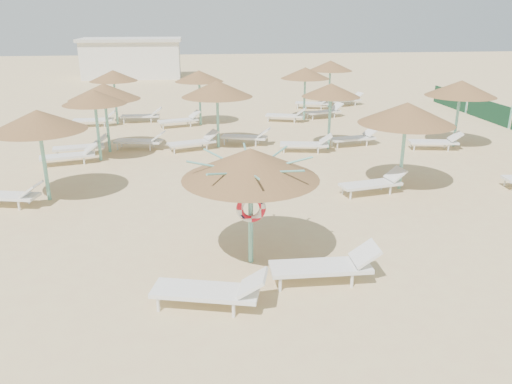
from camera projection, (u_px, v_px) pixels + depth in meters
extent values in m
plane|color=#D1BB7F|center=(245.00, 264.00, 11.02)|extent=(120.00, 120.00, 0.00)
cylinder|color=#6CBBAB|center=(251.00, 216.00, 10.76)|extent=(0.11, 0.11, 2.18)
cone|color=brown|center=(250.00, 164.00, 10.36)|extent=(2.91, 2.91, 0.65)
cylinder|color=#6CBBAB|center=(251.00, 175.00, 10.44)|extent=(0.20, 0.20, 0.12)
cylinder|color=#6CBBAB|center=(282.00, 165.00, 10.45)|extent=(1.31, 0.04, 0.34)
cylinder|color=#6CBBAB|center=(270.00, 159.00, 10.87)|extent=(0.96, 0.96, 0.34)
cylinder|color=#6CBBAB|center=(247.00, 157.00, 11.00)|extent=(0.04, 1.31, 0.34)
cylinder|color=#6CBBAB|center=(226.00, 160.00, 10.76)|extent=(0.96, 0.96, 0.34)
cylinder|color=#6CBBAB|center=(218.00, 167.00, 10.30)|extent=(1.31, 0.04, 0.34)
cylinder|color=#6CBBAB|center=(230.00, 174.00, 9.88)|extent=(0.96, 0.96, 0.34)
cylinder|color=#6CBBAB|center=(254.00, 176.00, 9.75)|extent=(0.04, 1.31, 0.34)
cylinder|color=#6CBBAB|center=(277.00, 172.00, 9.99)|extent=(0.96, 0.96, 0.34)
torus|color=red|center=(251.00, 208.00, 10.59)|extent=(0.64, 0.15, 0.64)
cylinder|color=white|center=(158.00, 304.00, 9.22)|extent=(0.06, 0.06, 0.29)
cylinder|color=white|center=(167.00, 290.00, 9.71)|extent=(0.06, 0.06, 0.29)
cylinder|color=white|center=(234.00, 310.00, 9.04)|extent=(0.06, 0.06, 0.29)
cylinder|color=white|center=(238.00, 295.00, 9.53)|extent=(0.06, 0.06, 0.29)
cube|color=white|center=(205.00, 291.00, 9.30)|extent=(2.10, 1.14, 0.08)
cube|color=white|center=(253.00, 283.00, 9.10)|extent=(0.65, 0.74, 0.38)
cylinder|color=white|center=(280.00, 285.00, 9.89)|extent=(0.06, 0.06, 0.30)
cylinder|color=white|center=(276.00, 271.00, 10.39)|extent=(0.06, 0.06, 0.30)
cylinder|color=white|center=(352.00, 281.00, 10.03)|extent=(0.06, 0.06, 0.30)
cylinder|color=white|center=(345.00, 268.00, 10.54)|extent=(0.06, 0.06, 0.30)
cube|color=white|center=(320.00, 267.00, 10.16)|extent=(2.07, 0.71, 0.09)
cube|color=white|center=(365.00, 254.00, 10.16)|extent=(0.54, 0.66, 0.39)
cylinder|color=#6CBBAB|center=(44.00, 163.00, 14.42)|extent=(0.11, 0.11, 2.30)
cone|color=brown|center=(38.00, 120.00, 14.01)|extent=(2.65, 2.65, 0.60)
cylinder|color=#6CBBAB|center=(39.00, 129.00, 14.09)|extent=(0.20, 0.20, 0.12)
cylinder|color=white|center=(19.00, 206.00, 13.97)|extent=(0.06, 0.06, 0.28)
cylinder|color=white|center=(28.00, 199.00, 14.44)|extent=(0.06, 0.06, 0.28)
cube|color=white|center=(4.00, 196.00, 14.20)|extent=(1.99, 1.04, 0.08)
cube|color=white|center=(31.00, 189.00, 14.04)|extent=(0.61, 0.70, 0.36)
cylinder|color=#6CBBAB|center=(107.00, 123.00, 19.56)|extent=(0.11, 0.11, 2.30)
cone|color=brown|center=(104.00, 91.00, 19.14)|extent=(2.73, 2.73, 0.61)
cylinder|color=#6CBBAB|center=(105.00, 98.00, 19.23)|extent=(0.20, 0.20, 0.12)
cylinder|color=white|center=(57.00, 155.00, 18.93)|extent=(0.06, 0.06, 0.28)
cylinder|color=white|center=(57.00, 152.00, 19.37)|extent=(0.06, 0.06, 0.28)
cylinder|color=white|center=(94.00, 152.00, 19.35)|extent=(0.06, 0.06, 0.28)
cylinder|color=white|center=(94.00, 149.00, 19.80)|extent=(0.06, 0.06, 0.28)
cube|color=white|center=(79.00, 147.00, 19.34)|extent=(1.99, 1.01, 0.08)
cube|color=white|center=(101.00, 139.00, 19.53)|extent=(0.60, 0.69, 0.36)
cylinder|color=white|center=(117.00, 147.00, 20.15)|extent=(0.06, 0.06, 0.28)
cylinder|color=white|center=(122.00, 144.00, 20.62)|extent=(0.06, 0.06, 0.28)
cylinder|color=white|center=(150.00, 147.00, 20.03)|extent=(0.06, 0.06, 0.28)
cylinder|color=white|center=(153.00, 144.00, 20.50)|extent=(0.06, 0.06, 0.28)
cube|color=white|center=(138.00, 141.00, 20.25)|extent=(1.99, 1.01, 0.08)
cube|color=white|center=(158.00, 136.00, 20.10)|extent=(0.60, 0.69, 0.36)
cylinder|color=#6CBBAB|center=(116.00, 101.00, 24.53)|extent=(0.11, 0.11, 2.30)
cone|color=brown|center=(113.00, 76.00, 24.11)|extent=(2.31, 2.31, 0.52)
cylinder|color=#6CBBAB|center=(114.00, 80.00, 24.19)|extent=(0.20, 0.20, 0.12)
cylinder|color=white|center=(76.00, 125.00, 24.02)|extent=(0.06, 0.06, 0.28)
cylinder|color=white|center=(77.00, 123.00, 24.49)|extent=(0.06, 0.06, 0.28)
cylinder|color=white|center=(104.00, 124.00, 24.21)|extent=(0.06, 0.06, 0.28)
cylinder|color=white|center=(106.00, 122.00, 24.68)|extent=(0.06, 0.06, 0.28)
cube|color=white|center=(93.00, 120.00, 24.31)|extent=(1.92, 0.67, 0.08)
cube|color=white|center=(111.00, 114.00, 24.35)|extent=(0.50, 0.61, 0.36)
cylinder|color=white|center=(124.00, 121.00, 24.97)|extent=(0.06, 0.06, 0.28)
cylinder|color=white|center=(125.00, 119.00, 25.44)|extent=(0.06, 0.06, 0.28)
cylinder|color=white|center=(151.00, 120.00, 25.10)|extent=(0.06, 0.06, 0.28)
cylinder|color=white|center=(152.00, 118.00, 25.57)|extent=(0.06, 0.06, 0.28)
cube|color=white|center=(140.00, 116.00, 25.22)|extent=(1.92, 0.67, 0.08)
cube|color=white|center=(157.00, 111.00, 25.22)|extent=(0.50, 0.61, 0.36)
cylinder|color=#6CBBAB|center=(218.00, 120.00, 20.25)|extent=(0.11, 0.11, 2.30)
cone|color=brown|center=(217.00, 89.00, 19.83)|extent=(2.85, 2.85, 0.64)
cylinder|color=#6CBBAB|center=(217.00, 95.00, 19.91)|extent=(0.20, 0.20, 0.12)
cylinder|color=white|center=(174.00, 151.00, 19.55)|extent=(0.06, 0.06, 0.28)
cylinder|color=white|center=(171.00, 148.00, 19.97)|extent=(0.06, 0.06, 0.28)
cylinder|color=white|center=(207.00, 147.00, 20.10)|extent=(0.06, 0.06, 0.28)
cylinder|color=white|center=(202.00, 144.00, 20.52)|extent=(0.06, 0.06, 0.28)
cube|color=white|center=(191.00, 143.00, 20.02)|extent=(2.00, 1.20, 0.08)
cube|color=white|center=(211.00, 135.00, 20.29)|extent=(0.65, 0.72, 0.36)
cylinder|color=white|center=(224.00, 142.00, 20.92)|extent=(0.06, 0.06, 0.28)
cylinder|color=white|center=(227.00, 139.00, 21.38)|extent=(0.06, 0.06, 0.28)
cylinder|color=white|center=(256.00, 143.00, 20.66)|extent=(0.06, 0.06, 0.28)
cylinder|color=white|center=(258.00, 140.00, 21.13)|extent=(0.06, 0.06, 0.28)
cube|color=white|center=(244.00, 137.00, 20.94)|extent=(2.00, 1.20, 0.08)
cube|color=white|center=(264.00, 132.00, 20.70)|extent=(0.65, 0.72, 0.36)
cylinder|color=#6CBBAB|center=(200.00, 102.00, 24.37)|extent=(0.11, 0.11, 2.30)
cone|color=brown|center=(199.00, 76.00, 23.96)|extent=(2.34, 2.34, 0.53)
cylinder|color=#6CBBAB|center=(199.00, 81.00, 24.04)|extent=(0.20, 0.20, 0.12)
cylinder|color=white|center=(163.00, 127.00, 23.69)|extent=(0.06, 0.06, 0.28)
cylinder|color=white|center=(161.00, 125.00, 24.12)|extent=(0.06, 0.06, 0.28)
cylinder|color=white|center=(191.00, 124.00, 24.21)|extent=(0.06, 0.06, 0.28)
cylinder|color=white|center=(188.00, 122.00, 24.64)|extent=(0.06, 0.06, 0.28)
cube|color=white|center=(178.00, 121.00, 24.15)|extent=(2.00, 1.14, 0.08)
cube|color=white|center=(195.00, 114.00, 24.39)|extent=(0.64, 0.71, 0.36)
cylinder|color=#6CBBAB|center=(403.00, 153.00, 15.38)|extent=(0.11, 0.11, 2.30)
cone|color=brown|center=(407.00, 113.00, 14.96)|extent=(2.89, 2.89, 0.65)
cylinder|color=#6CBBAB|center=(406.00, 121.00, 15.05)|extent=(0.20, 0.20, 0.12)
cylinder|color=white|center=(351.00, 195.00, 14.76)|extent=(0.06, 0.06, 0.28)
cylinder|color=white|center=(343.00, 190.00, 15.21)|extent=(0.06, 0.06, 0.28)
cylinder|color=white|center=(390.00, 191.00, 15.16)|extent=(0.06, 0.06, 0.28)
cylinder|color=white|center=(381.00, 185.00, 15.61)|extent=(0.06, 0.06, 0.28)
cube|color=white|center=(371.00, 184.00, 15.16)|extent=(1.98, 0.97, 0.08)
cube|color=white|center=(395.00, 174.00, 15.33)|extent=(0.59, 0.68, 0.36)
cylinder|color=#6CBBAB|center=(329.00, 121.00, 20.01)|extent=(0.11, 0.11, 2.30)
cone|color=brown|center=(331.00, 90.00, 19.60)|extent=(2.31, 2.31, 0.52)
cylinder|color=#6CBBAB|center=(331.00, 96.00, 19.68)|extent=(0.20, 0.20, 0.12)
cylinder|color=white|center=(284.00, 150.00, 19.66)|extent=(0.06, 0.06, 0.28)
cylinder|color=white|center=(284.00, 147.00, 20.13)|extent=(0.06, 0.06, 0.28)
cylinder|color=white|center=(318.00, 150.00, 19.59)|extent=(0.06, 0.06, 0.28)
cylinder|color=white|center=(317.00, 147.00, 20.06)|extent=(0.06, 0.06, 0.28)
cube|color=white|center=(304.00, 144.00, 19.79)|extent=(1.98, 0.96, 0.08)
cube|color=white|center=(326.00, 139.00, 19.66)|extent=(0.59, 0.68, 0.36)
cylinder|color=white|center=(337.00, 146.00, 20.31)|extent=(0.06, 0.06, 0.28)
cylinder|color=white|center=(332.00, 143.00, 20.76)|extent=(0.06, 0.06, 0.28)
cylinder|color=white|center=(367.00, 143.00, 20.70)|extent=(0.06, 0.06, 0.28)
cylinder|color=white|center=(361.00, 140.00, 21.15)|extent=(0.06, 0.06, 0.28)
cube|color=white|center=(352.00, 138.00, 20.70)|extent=(1.98, 0.96, 0.08)
cube|color=white|center=(371.00, 131.00, 20.87)|extent=(0.59, 0.68, 0.36)
cylinder|color=#6CBBAB|center=(304.00, 97.00, 25.56)|extent=(0.11, 0.11, 2.30)
cone|color=brown|center=(305.00, 73.00, 25.15)|extent=(2.47, 2.47, 0.56)
cylinder|color=#6CBBAB|center=(305.00, 78.00, 25.23)|extent=(0.20, 0.20, 0.12)
cylinder|color=white|center=(268.00, 119.00, 25.32)|extent=(0.06, 0.06, 0.28)
cylinder|color=white|center=(270.00, 117.00, 25.78)|extent=(0.06, 0.06, 0.28)
cylinder|color=white|center=(294.00, 120.00, 25.07)|extent=(0.06, 0.06, 0.28)
cylinder|color=white|center=(296.00, 118.00, 25.53)|extent=(0.06, 0.06, 0.28)
cube|color=white|center=(284.00, 115.00, 25.34)|extent=(2.00, 1.20, 0.08)
cube|color=white|center=(301.00, 111.00, 25.10)|extent=(0.65, 0.72, 0.36)
cylinder|color=white|center=(313.00, 117.00, 25.77)|extent=(0.06, 0.06, 0.28)
cylinder|color=white|center=(308.00, 116.00, 26.20)|extent=(0.06, 0.06, 0.28)
cylinder|color=white|center=(334.00, 115.00, 26.33)|extent=(0.06, 0.06, 0.28)
cylinder|color=white|center=(329.00, 114.00, 26.75)|extent=(0.06, 0.06, 0.28)
cube|color=white|center=(323.00, 112.00, 26.25)|extent=(2.00, 1.20, 0.08)
cube|color=white|center=(337.00, 106.00, 26.52)|extent=(0.65, 0.72, 0.36)
cylinder|color=white|center=(505.00, 182.00, 15.94)|extent=(0.06, 0.06, 0.28)
cylinder|color=#6CBBAB|center=(457.00, 119.00, 20.36)|extent=(0.11, 0.11, 2.30)
cone|color=brown|center=(461.00, 88.00, 19.94)|extent=(2.77, 2.77, 0.62)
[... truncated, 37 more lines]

